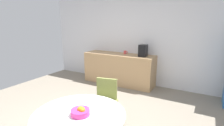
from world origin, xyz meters
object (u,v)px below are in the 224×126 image
Objects in this scene: fruit_bowl at (81,112)px; mug_white at (125,52)px; round_table at (80,123)px; coffee_maker at (143,50)px; chair_olive at (105,96)px.

fruit_bowl is 1.78× the size of mug_white.
round_table is 3.05m from coffee_maker.
coffee_maker reaches higher than chair_olive.
fruit_bowl is (0.26, -0.98, 0.25)m from chair_olive.
fruit_bowl is 0.72× the size of coffee_maker.
mug_white reaches higher than fruit_bowl.
mug_white reaches higher than chair_olive.
round_table is at bearing 152.22° from fruit_bowl.
coffee_maker is at bearing 91.02° from chair_olive.
round_table is 1.37× the size of chair_olive.
round_table is 3.55× the size of coffee_maker.
mug_white is at bearing 106.03° from chair_olive.
coffee_maker is (-0.29, 3.02, 0.29)m from fruit_bowl.
chair_olive is (-0.22, 0.96, -0.07)m from round_table.
fruit_bowl is (0.04, -0.02, 0.17)m from round_table.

